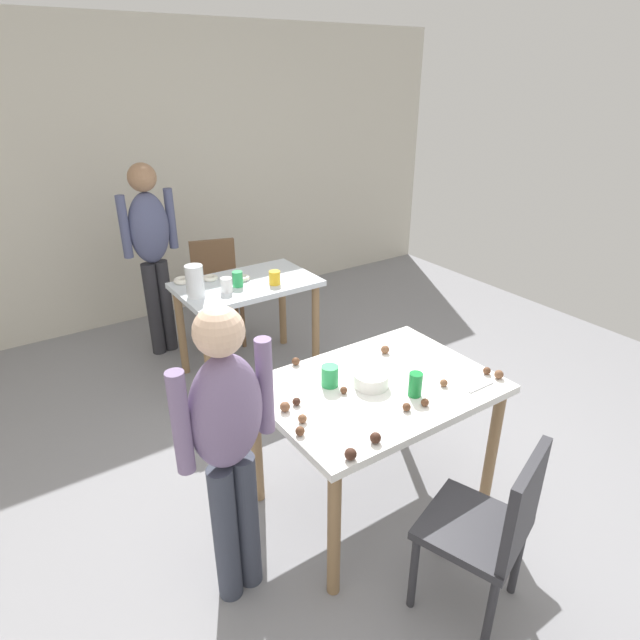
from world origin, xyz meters
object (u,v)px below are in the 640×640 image
object	(u,v)px
person_girl_near	(228,439)
pitcher_far	(195,281)
dining_table_near	(377,400)
soda_can	(415,384)
dining_table_far	(247,298)
chair_far_table	(216,285)
mixing_bowl	(371,380)
person_adult_far	(151,244)
chair_near_table	(492,524)

from	to	relation	value
person_girl_near	pitcher_far	xyz separation A→B (m)	(0.55, 1.68, 0.02)
dining_table_near	soda_can	size ratio (longest dim) A/B	9.51
dining_table_far	chair_far_table	distance (m)	0.68
dining_table_far	chair_far_table	world-z (taller)	chair_far_table
mixing_bowl	dining_table_near	bearing A→B (deg)	-8.51
pitcher_far	chair_far_table	bearing A→B (deg)	58.00
person_adult_far	mixing_bowl	world-z (taller)	person_adult_far
chair_near_table	person_girl_near	world-z (taller)	person_girl_near
dining_table_far	mixing_bowl	bearing A→B (deg)	-95.05
person_adult_far	soda_can	distance (m)	2.58
dining_table_far	soda_can	bearing A→B (deg)	-90.76
person_adult_far	chair_near_table	bearing A→B (deg)	-84.22
dining_table_near	person_adult_far	size ratio (longest dim) A/B	0.74
dining_table_near	pitcher_far	world-z (taller)	pitcher_far
person_adult_far	pitcher_far	distance (m)	0.77
dining_table_near	chair_far_table	bearing A→B (deg)	86.41
dining_table_far	mixing_bowl	xyz separation A→B (m)	(-0.15, -1.65, 0.16)
dining_table_far	person_girl_near	world-z (taller)	person_girl_near
dining_table_near	person_adult_far	world-z (taller)	person_adult_far
dining_table_near	dining_table_far	world-z (taller)	same
chair_far_table	pitcher_far	distance (m)	0.94
soda_can	dining_table_near	bearing A→B (deg)	114.54
dining_table_far	person_adult_far	world-z (taller)	person_adult_far
chair_near_table	chair_far_table	bearing A→B (deg)	86.70
mixing_bowl	soda_can	distance (m)	0.22
person_adult_far	pitcher_far	size ratio (longest dim) A/B	6.86
dining_table_far	person_adult_far	bearing A→B (deg)	122.95
dining_table_far	soda_can	xyz separation A→B (m)	(-0.02, -1.83, 0.19)
chair_near_table	person_girl_near	bearing A→B (deg)	139.94
chair_near_table	pitcher_far	size ratio (longest dim) A/B	3.82
person_adult_far	pitcher_far	world-z (taller)	person_adult_far
mixing_bowl	pitcher_far	world-z (taller)	pitcher_far
dining_table_far	chair_near_table	bearing A→B (deg)	-93.27
dining_table_near	person_adult_far	distance (m)	2.40
dining_table_far	mixing_bowl	world-z (taller)	mixing_bowl
dining_table_near	chair_near_table	size ratio (longest dim) A/B	1.33
soda_can	person_adult_far	bearing A→B (deg)	99.70
dining_table_far	chair_near_table	xyz separation A→B (m)	(-0.14, -2.44, -0.13)
person_girl_near	person_adult_far	world-z (taller)	person_adult_far
dining_table_near	mixing_bowl	bearing A→B (deg)	171.49
dining_table_near	soda_can	xyz separation A→B (m)	(0.08, -0.18, 0.16)
mixing_bowl	person_girl_near	bearing A→B (deg)	-173.02
dining_table_near	chair_near_table	bearing A→B (deg)	-92.42
dining_table_far	chair_far_table	xyz separation A→B (m)	(0.04, 0.67, -0.13)
dining_table_far	person_adult_far	distance (m)	0.90
dining_table_far	pitcher_far	world-z (taller)	pitcher_far
chair_far_table	mixing_bowl	distance (m)	2.34
chair_far_table	soda_can	distance (m)	2.52
person_girl_near	soda_can	distance (m)	0.95
dining_table_far	person_girl_near	distance (m)	2.01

